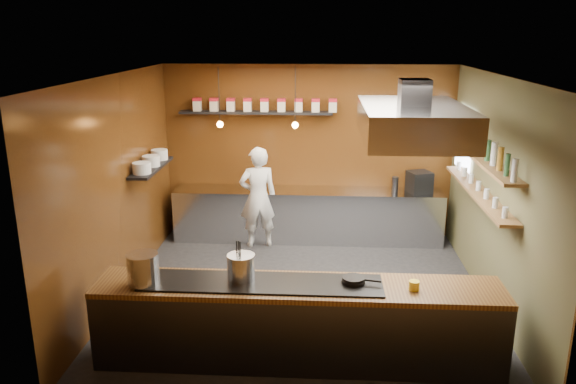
# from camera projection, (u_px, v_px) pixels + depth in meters

# --- Properties ---
(floor) EXTENTS (5.00, 5.00, 0.00)m
(floor) POSITION_uv_depth(u_px,v_px,m) (303.00, 295.00, 7.81)
(floor) COLOR black
(floor) RESTS_ON ground
(back_wall) EXTENTS (5.00, 0.00, 5.00)m
(back_wall) POSITION_uv_depth(u_px,v_px,m) (309.00, 152.00, 9.79)
(back_wall) COLOR #3E1D0B
(back_wall) RESTS_ON ground
(left_wall) EXTENTS (0.00, 5.00, 5.00)m
(left_wall) POSITION_uv_depth(u_px,v_px,m) (118.00, 188.00, 7.54)
(left_wall) COLOR #3E1D0B
(left_wall) RESTS_ON ground
(right_wall) EXTENTS (0.00, 5.00, 5.00)m
(right_wall) POSITION_uv_depth(u_px,v_px,m) (497.00, 195.00, 7.24)
(right_wall) COLOR brown
(right_wall) RESTS_ON ground
(ceiling) EXTENTS (5.00, 5.00, 0.00)m
(ceiling) POSITION_uv_depth(u_px,v_px,m) (305.00, 76.00, 6.97)
(ceiling) COLOR silver
(ceiling) RESTS_ON back_wall
(window_pane) EXTENTS (0.00, 1.00, 1.00)m
(window_pane) POSITION_uv_depth(u_px,v_px,m) (464.00, 140.00, 8.77)
(window_pane) COLOR white
(window_pane) RESTS_ON right_wall
(prep_counter) EXTENTS (4.60, 0.65, 0.90)m
(prep_counter) POSITION_uv_depth(u_px,v_px,m) (308.00, 215.00, 9.76)
(prep_counter) COLOR silver
(prep_counter) RESTS_ON floor
(pass_counter) EXTENTS (4.40, 0.72, 0.94)m
(pass_counter) POSITION_uv_depth(u_px,v_px,m) (298.00, 322.00, 6.14)
(pass_counter) COLOR #38383D
(pass_counter) RESTS_ON floor
(tin_shelf) EXTENTS (2.60, 0.26, 0.04)m
(tin_shelf) POSITION_uv_depth(u_px,v_px,m) (256.00, 113.00, 9.51)
(tin_shelf) COLOR black
(tin_shelf) RESTS_ON back_wall
(plate_shelf) EXTENTS (0.30, 1.40, 0.04)m
(plate_shelf) POSITION_uv_depth(u_px,v_px,m) (151.00, 167.00, 8.47)
(plate_shelf) COLOR black
(plate_shelf) RESTS_ON left_wall
(bottle_shelf_upper) EXTENTS (0.26, 2.80, 0.04)m
(bottle_shelf_upper) POSITION_uv_depth(u_px,v_px,m) (481.00, 158.00, 7.42)
(bottle_shelf_upper) COLOR olive
(bottle_shelf_upper) RESTS_ON right_wall
(bottle_shelf_lower) EXTENTS (0.26, 2.80, 0.04)m
(bottle_shelf_lower) POSITION_uv_depth(u_px,v_px,m) (478.00, 192.00, 7.56)
(bottle_shelf_lower) COLOR olive
(bottle_shelf_lower) RESTS_ON right_wall
(extractor_hood) EXTENTS (1.20, 2.00, 0.72)m
(extractor_hood) POSITION_uv_depth(u_px,v_px,m) (413.00, 121.00, 6.65)
(extractor_hood) COLOR #38383D
(extractor_hood) RESTS_ON ceiling
(pendant_left) EXTENTS (0.10, 0.10, 0.95)m
(pendant_left) POSITION_uv_depth(u_px,v_px,m) (220.00, 121.00, 8.92)
(pendant_left) COLOR black
(pendant_left) RESTS_ON ceiling
(pendant_right) EXTENTS (0.10, 0.10, 0.95)m
(pendant_right) POSITION_uv_depth(u_px,v_px,m) (295.00, 122.00, 8.85)
(pendant_right) COLOR black
(pendant_right) RESTS_ON ceiling
(storage_tins) EXTENTS (2.43, 0.13, 0.22)m
(storage_tins) POSITION_uv_depth(u_px,v_px,m) (265.00, 105.00, 9.47)
(storage_tins) COLOR beige
(storage_tins) RESTS_ON tin_shelf
(plate_stacks) EXTENTS (0.26, 1.16, 0.16)m
(plate_stacks) POSITION_uv_depth(u_px,v_px,m) (151.00, 161.00, 8.45)
(plate_stacks) COLOR silver
(plate_stacks) RESTS_ON plate_shelf
(bottles) EXTENTS (0.06, 2.66, 0.24)m
(bottles) POSITION_uv_depth(u_px,v_px,m) (482.00, 147.00, 7.39)
(bottles) COLOR silver
(bottles) RESTS_ON bottle_shelf_upper
(wine_glasses) EXTENTS (0.07, 2.37, 0.13)m
(wine_glasses) POSITION_uv_depth(u_px,v_px,m) (479.00, 186.00, 7.53)
(wine_glasses) COLOR silver
(wine_glasses) RESTS_ON bottle_shelf_lower
(stockpot_large) EXTENTS (0.39, 0.39, 0.33)m
(stockpot_large) POSITION_uv_depth(u_px,v_px,m) (143.00, 269.00, 5.97)
(stockpot_large) COLOR silver
(stockpot_large) RESTS_ON pass_counter
(stockpot_small) EXTENTS (0.30, 0.30, 0.28)m
(stockpot_small) POSITION_uv_depth(u_px,v_px,m) (241.00, 267.00, 6.06)
(stockpot_small) COLOR silver
(stockpot_small) RESTS_ON pass_counter
(utensil_crock) EXTENTS (0.19, 0.19, 0.21)m
(utensil_crock) POSITION_uv_depth(u_px,v_px,m) (239.00, 269.00, 6.11)
(utensil_crock) COLOR #B4B7BB
(utensil_crock) RESTS_ON pass_counter
(frying_pan) EXTENTS (0.42, 0.26, 0.06)m
(frying_pan) POSITION_uv_depth(u_px,v_px,m) (354.00, 280.00, 6.01)
(frying_pan) COLOR black
(frying_pan) RESTS_ON pass_counter
(butter_jar) EXTENTS (0.14, 0.14, 0.10)m
(butter_jar) POSITION_uv_depth(u_px,v_px,m) (414.00, 285.00, 5.88)
(butter_jar) COLOR yellow
(butter_jar) RESTS_ON pass_counter
(espresso_machine) EXTENTS (0.45, 0.44, 0.36)m
(espresso_machine) POSITION_uv_depth(u_px,v_px,m) (419.00, 182.00, 9.47)
(espresso_machine) COLOR black
(espresso_machine) RESTS_ON prep_counter
(chef) EXTENTS (0.71, 0.56, 1.72)m
(chef) POSITION_uv_depth(u_px,v_px,m) (258.00, 197.00, 9.36)
(chef) COLOR white
(chef) RESTS_ON floor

